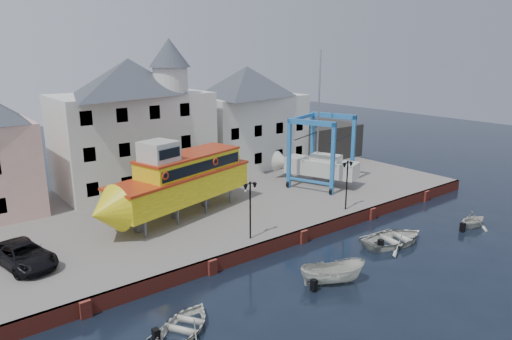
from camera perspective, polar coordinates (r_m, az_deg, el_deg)
ground at (r=34.59m, az=5.87°, el=-9.03°), size 140.00×140.00×0.00m
hardstanding at (r=42.48m, az=-4.38°, el=-3.70°), size 44.00×22.00×1.00m
quay_wall at (r=34.46m, az=5.77°, el=-8.21°), size 44.00×0.47×1.00m
building_white_main at (r=45.07m, az=-15.02°, el=5.87°), size 14.00×8.30×14.00m
building_white_right at (r=52.54m, az=-1.12°, el=6.73°), size 12.00×8.00×11.20m
shed_dark at (r=58.17m, az=8.03°, el=3.78°), size 8.00×7.00×4.00m
lamp_post_left at (r=31.52m, az=-0.73°, el=-3.22°), size 1.12×0.32×4.20m
lamp_post_right at (r=38.14m, az=11.35°, el=-0.33°), size 1.12×0.32×4.20m
tour_boat at (r=36.09m, az=-10.23°, el=-1.39°), size 15.08×7.35×6.40m
travel_lift at (r=45.64m, az=7.27°, el=1.01°), size 7.35×8.81×12.99m
van at (r=31.86m, az=-27.04°, el=-9.42°), size 3.49×5.63×1.45m
motorboat_a at (r=29.31m, az=9.50°, el=-13.77°), size 4.32×3.29×1.58m
motorboat_b at (r=35.74m, az=16.84°, el=-8.81°), size 5.80×4.56×1.09m
motorboat_c at (r=41.22m, az=25.42°, el=-6.46°), size 3.16×2.83×1.50m
motorboat_d at (r=24.98m, az=-8.85°, el=-19.23°), size 5.07×4.71×0.86m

